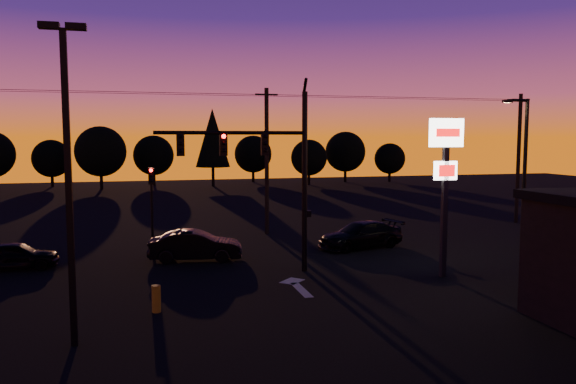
# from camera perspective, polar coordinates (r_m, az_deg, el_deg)

# --- Properties ---
(ground) EXTENTS (120.00, 120.00, 0.00)m
(ground) POSITION_cam_1_polar(r_m,az_deg,el_deg) (21.43, 0.81, -10.71)
(ground) COLOR black
(ground) RESTS_ON ground
(lane_arrow) EXTENTS (1.20, 3.10, 0.01)m
(lane_arrow) POSITION_cam_1_polar(r_m,az_deg,el_deg) (23.10, 0.91, -9.48)
(lane_arrow) COLOR beige
(lane_arrow) RESTS_ON ground
(traffic_signal_mast) EXTENTS (6.79, 0.52, 8.58)m
(traffic_signal_mast) POSITION_cam_1_polar(r_m,az_deg,el_deg) (24.44, -1.90, 3.07)
(traffic_signal_mast) COLOR black
(traffic_signal_mast) RESTS_ON ground
(secondary_signal) EXTENTS (0.30, 0.31, 4.35)m
(secondary_signal) POSITION_cam_1_polar(r_m,az_deg,el_deg) (31.46, -13.69, -0.31)
(secondary_signal) COLOR black
(secondary_signal) RESTS_ON ground
(parking_lot_light) EXTENTS (1.25, 0.30, 9.14)m
(parking_lot_light) POSITION_cam_1_polar(r_m,az_deg,el_deg) (16.95, -21.47, 2.69)
(parking_lot_light) COLOR black
(parking_lot_light) RESTS_ON ground
(pylon_sign) EXTENTS (1.50, 0.28, 6.80)m
(pylon_sign) POSITION_cam_1_polar(r_m,az_deg,el_deg) (24.73, 15.72, 2.84)
(pylon_sign) COLOR black
(pylon_sign) RESTS_ON ground
(streetlight) EXTENTS (1.55, 0.35, 8.00)m
(streetlight) POSITION_cam_1_polar(r_m,az_deg,el_deg) (31.94, 22.79, 2.30)
(streetlight) COLOR black
(streetlight) RESTS_ON ground
(utility_pole_1) EXTENTS (1.40, 0.26, 9.00)m
(utility_pole_1) POSITION_cam_1_polar(r_m,az_deg,el_deg) (34.67, -2.17, 3.24)
(utility_pole_1) COLOR black
(utility_pole_1) RESTS_ON ground
(utility_pole_2) EXTENTS (1.40, 0.26, 9.00)m
(utility_pole_2) POSITION_cam_1_polar(r_m,az_deg,el_deg) (42.38, 22.37, 3.26)
(utility_pole_2) COLOR black
(utility_pole_2) RESTS_ON ground
(power_wires) EXTENTS (36.00, 1.22, 0.07)m
(power_wires) POSITION_cam_1_polar(r_m,az_deg,el_deg) (34.73, -2.20, 9.81)
(power_wires) COLOR black
(power_wires) RESTS_ON ground
(bollard) EXTENTS (0.31, 0.31, 0.94)m
(bollard) POSITION_cam_1_polar(r_m,az_deg,el_deg) (20.18, -13.24, -10.51)
(bollard) COLOR #A68714
(bollard) RESTS_ON ground
(tree_1) EXTENTS (4.54, 4.54, 5.71)m
(tree_1) POSITION_cam_1_polar(r_m,az_deg,el_deg) (73.61, -22.90, 3.15)
(tree_1) COLOR black
(tree_1) RESTS_ON ground
(tree_2) EXTENTS (5.77, 5.78, 7.26)m
(tree_2) POSITION_cam_1_polar(r_m,az_deg,el_deg) (67.98, -18.51, 3.93)
(tree_2) COLOR black
(tree_2) RESTS_ON ground
(tree_3) EXTENTS (4.95, 4.95, 6.22)m
(tree_3) POSITION_cam_1_polar(r_m,az_deg,el_deg) (71.87, -13.50, 3.64)
(tree_3) COLOR black
(tree_3) RESTS_ON ground
(tree_4) EXTENTS (4.18, 4.18, 9.50)m
(tree_4) POSITION_cam_1_polar(r_m,az_deg,el_deg) (69.34, -7.67, 5.48)
(tree_4) COLOR black
(tree_4) RESTS_ON ground
(tree_5) EXTENTS (4.95, 4.95, 6.22)m
(tree_5) POSITION_cam_1_polar(r_m,az_deg,el_deg) (75.26, -3.57, 3.86)
(tree_5) COLOR black
(tree_5) RESTS_ON ground
(tree_6) EXTENTS (4.54, 4.54, 5.71)m
(tree_6) POSITION_cam_1_polar(r_m,az_deg,el_deg) (70.89, 2.15, 3.51)
(tree_6) COLOR black
(tree_6) RESTS_ON ground
(tree_7) EXTENTS (5.36, 5.36, 6.74)m
(tree_7) POSITION_cam_1_polar(r_m,az_deg,el_deg) (75.64, 5.85, 4.09)
(tree_7) COLOR black
(tree_7) RESTS_ON ground
(tree_8) EXTENTS (4.12, 4.12, 5.19)m
(tree_8) POSITION_cam_1_polar(r_m,az_deg,el_deg) (77.06, 10.30, 3.36)
(tree_8) COLOR black
(tree_8) RESTS_ON ground
(car_left) EXTENTS (3.76, 1.54, 1.28)m
(car_left) POSITION_cam_1_polar(r_m,az_deg,el_deg) (28.60, -25.99, -5.81)
(car_left) COLOR black
(car_left) RESTS_ON ground
(car_mid) EXTENTS (4.67, 2.23, 1.48)m
(car_mid) POSITION_cam_1_polar(r_m,az_deg,el_deg) (27.86, -9.37, -5.39)
(car_mid) COLOR black
(car_mid) RESTS_ON ground
(car_right) EXTENTS (5.23, 3.15, 1.42)m
(car_right) POSITION_cam_1_polar(r_m,az_deg,el_deg) (30.87, 7.38, -4.35)
(car_right) COLOR black
(car_right) RESTS_ON ground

